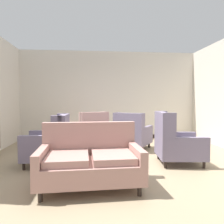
% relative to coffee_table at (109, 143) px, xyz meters
% --- Properties ---
extents(ground, '(8.81, 8.81, 0.00)m').
position_rel_coffee_table_xyz_m(ground, '(0.22, -0.37, -0.39)').
color(ground, '#9E896B').
extents(wall_back, '(6.27, 0.08, 3.02)m').
position_rel_coffee_table_xyz_m(wall_back, '(0.22, 2.78, 1.13)').
color(wall_back, silver).
rests_on(wall_back, ground).
extents(baseboard_back, '(6.11, 0.03, 0.12)m').
position_rel_coffee_table_xyz_m(baseboard_back, '(0.22, 2.72, -0.33)').
color(baseboard_back, black).
rests_on(baseboard_back, ground).
extents(coffee_table, '(0.89, 0.89, 0.47)m').
position_rel_coffee_table_xyz_m(coffee_table, '(0.00, 0.00, 0.00)').
color(coffee_table, black).
rests_on(coffee_table, ground).
extents(porcelain_vase, '(0.20, 0.20, 0.37)m').
position_rel_coffee_table_xyz_m(porcelain_vase, '(0.03, 0.03, 0.24)').
color(porcelain_vase, '#384C93').
rests_on(porcelain_vase, coffee_table).
extents(settee, '(1.55, 0.98, 0.95)m').
position_rel_coffee_table_xyz_m(settee, '(-0.40, -1.42, 0.00)').
color(settee, tan).
rests_on(settee, ground).
extents(armchair_far_left, '(0.86, 0.80, 1.03)m').
position_rel_coffee_table_xyz_m(armchair_far_left, '(-1.23, -0.23, 0.05)').
color(armchair_far_left, slate).
rests_on(armchair_far_left, ground).
extents(armchair_back_corner, '(1.04, 1.06, 1.01)m').
position_rel_coffee_table_xyz_m(armchair_back_corner, '(-0.40, 1.33, 0.04)').
color(armchair_back_corner, tan).
rests_on(armchair_back_corner, ground).
extents(armchair_near_sideboard, '(0.98, 0.89, 1.08)m').
position_rel_coffee_table_xyz_m(armchair_near_sideboard, '(1.34, -0.39, 0.05)').
color(armchair_near_sideboard, slate).
rests_on(armchair_near_sideboard, ground).
extents(armchair_beside_settee, '(1.16, 1.19, 1.00)m').
position_rel_coffee_table_xyz_m(armchair_beside_settee, '(0.70, 0.98, 0.03)').
color(armchair_beside_settee, slate).
rests_on(armchair_beside_settee, ground).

